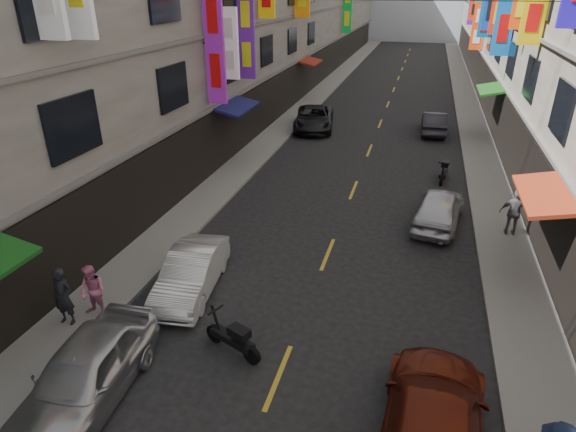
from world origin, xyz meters
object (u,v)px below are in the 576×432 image
Objects in this scene: car_left_mid at (191,272)px; pedestrian_lfar at (93,291)px; car_left_far at (314,118)px; car_right_mid at (439,208)px; car_right_far at (434,123)px; scooter_far_right at (444,172)px; pedestrian_lnear at (63,297)px; scooter_crossing at (233,338)px; pedestrian_rfar at (514,212)px; car_right_near at (433,425)px; car_left_near at (85,374)px.

pedestrian_lfar is at bearing -142.43° from car_left_mid.
car_right_mid is (7.64, -12.08, -0.01)m from car_left_far.
car_right_far is (-0.24, 13.14, -0.03)m from car_right_mid.
scooter_far_right is 1.08× the size of pedestrian_lnear.
car_right_mid reaches higher than scooter_far_right.
scooter_far_right is 0.46× the size of car_left_mid.
scooter_crossing is 22.54m from car_right_far.
car_left_far is at bearing 82.87° from pedestrian_lnear.
car_left_far is 1.24× the size of car_right_mid.
pedestrian_rfar reaches higher than pedestrian_lfar.
car_left_mid is 0.97× the size of car_right_far.
car_right_near is at bearing -86.13° from scooter_crossing.
car_right_near reaches higher than scooter_crossing.
car_right_far is at bearing 65.40° from pedestrian_lnear.
scooter_crossing is at bearing -52.51° from car_left_mid.
car_left_near reaches higher than scooter_crossing.
car_left_far reaches higher than car_right_far.
car_left_near is at bearing 51.45° from pedestrian_rfar.
car_left_far is 23.82m from car_right_near.
pedestrian_lfar is (-4.18, 0.28, 0.46)m from scooter_crossing.
car_left_mid is 2.53× the size of pedestrian_lfar.
pedestrian_lfar reaches higher than car_left_far.
car_left_near is 25.41m from car_right_far.
car_right_mid is 2.64× the size of pedestrian_lfar.
pedestrian_lfar is at bearing -103.46° from car_left_far.
scooter_far_right is at bearing 62.59° from pedestrian_lfar.
car_left_far is (-7.93, 7.14, 0.26)m from scooter_far_right.
car_right_near is 2.97× the size of pedestrian_lnear.
car_left_near is 2.81× the size of pedestrian_lfar.
pedestrian_lfar reaches higher than scooter_crossing.
car_left_far is 3.27× the size of pedestrian_lfar.
car_right_far is 13.77m from pedestrian_rfar.
pedestrian_rfar reaches higher than scooter_crossing.
scooter_crossing is at bearing -92.04° from car_left_far.
car_left_near is at bearing 64.79° from car_right_mid.
pedestrian_lnear is (-2.17, 2.08, 0.21)m from car_left_near.
car_left_near is (-7.81, -16.13, 0.30)m from scooter_far_right.
pedestrian_rfar is at bearing -178.47° from car_right_mid.
scooter_crossing is 5.09m from car_right_near.
car_left_far is (-0.11, 23.27, -0.04)m from car_left_near.
scooter_crossing is at bearing 3.65° from pedestrian_lfar.
scooter_far_right is 0.36× the size of car_right_near.
car_right_far is 2.60× the size of pedestrian_lfar.
pedestrian_lnear reaches higher than car_right_near.
pedestrian_lfar is (-8.91, -21.76, 0.23)m from car_right_far.
pedestrian_rfar is (12.30, 8.78, 0.03)m from pedestrian_lnear.
scooter_crossing is 10.20m from car_right_mid.
car_right_far is at bearing -1.07° from car_left_far.
scooter_far_right is 0.44× the size of car_right_mid.
car_right_far is (4.73, 22.04, 0.22)m from scooter_crossing.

